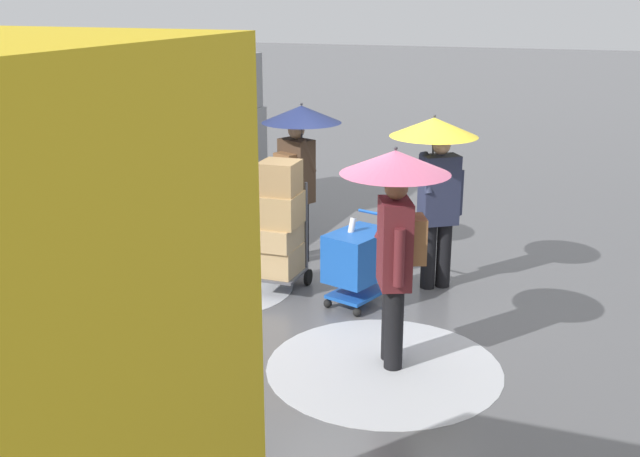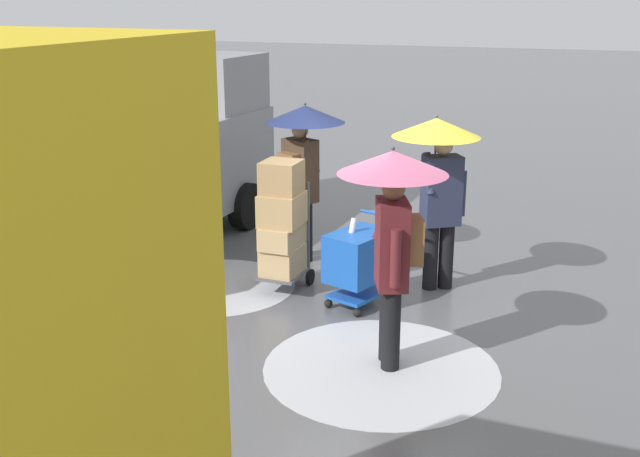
# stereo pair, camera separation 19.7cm
# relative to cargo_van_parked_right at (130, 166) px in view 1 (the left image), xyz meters

# --- Properties ---
(ground_plane) EXTENTS (90.00, 90.00, 0.00)m
(ground_plane) POSITION_rel_cargo_van_parked_right_xyz_m (-3.76, 1.01, -1.18)
(ground_plane) COLOR #5B5B5E
(slush_patch_near_cluster) EXTENTS (1.97, 1.97, 0.01)m
(slush_patch_near_cluster) POSITION_rel_cargo_van_parked_right_xyz_m (-1.77, 1.07, -1.18)
(slush_patch_near_cluster) COLOR silver
(slush_patch_near_cluster) RESTS_ON ground
(slush_patch_mid_street) EXTENTS (2.30, 2.30, 0.01)m
(slush_patch_mid_street) POSITION_rel_cargo_van_parked_right_xyz_m (-4.31, 2.47, -1.18)
(slush_patch_mid_street) COLOR silver
(slush_patch_mid_street) RESTS_ON ground
(slush_patch_far_side) EXTENTS (1.36, 1.36, 0.01)m
(slush_patch_far_side) POSITION_rel_cargo_van_parked_right_xyz_m (-0.41, 1.18, -1.18)
(slush_patch_far_side) COLOR #999BA0
(slush_patch_far_side) RESTS_ON ground
(cargo_van_parked_right) EXTENTS (2.43, 5.45, 2.60)m
(cargo_van_parked_right) POSITION_rel_cargo_van_parked_right_xyz_m (0.00, 0.00, 0.00)
(cargo_van_parked_right) COLOR gray
(cargo_van_parked_right) RESTS_ON ground
(shopping_cart_vendor) EXTENTS (0.79, 0.95, 1.04)m
(shopping_cart_vendor) POSITION_rel_cargo_van_parked_right_xyz_m (-3.61, 1.01, -0.61)
(shopping_cart_vendor) COLOR #1951B2
(shopping_cart_vendor) RESTS_ON ground
(hand_dolly_boxes) EXTENTS (0.53, 0.70, 1.62)m
(hand_dolly_boxes) POSITION_rel_cargo_van_parked_right_xyz_m (-2.61, 0.90, -0.30)
(hand_dolly_boxes) COLOR #515156
(hand_dolly_boxes) RESTS_ON ground
(pedestrian_pink_side) EXTENTS (1.04, 1.04, 2.15)m
(pedestrian_pink_side) POSITION_rel_cargo_van_parked_right_xyz_m (-4.32, 0.20, 0.41)
(pedestrian_pink_side) COLOR black
(pedestrian_pink_side) RESTS_ON ground
(pedestrian_black_side) EXTENTS (1.04, 1.04, 2.15)m
(pedestrian_black_side) POSITION_rel_cargo_van_parked_right_xyz_m (-4.34, 2.30, 0.39)
(pedestrian_black_side) COLOR black
(pedestrian_black_side) RESTS_ON ground
(pedestrian_white_side) EXTENTS (1.04, 1.04, 2.15)m
(pedestrian_white_side) POSITION_rel_cargo_van_parked_right_xyz_m (-2.43, -0.22, 0.39)
(pedestrian_white_side) COLOR black
(pedestrian_white_side) RESTS_ON ground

